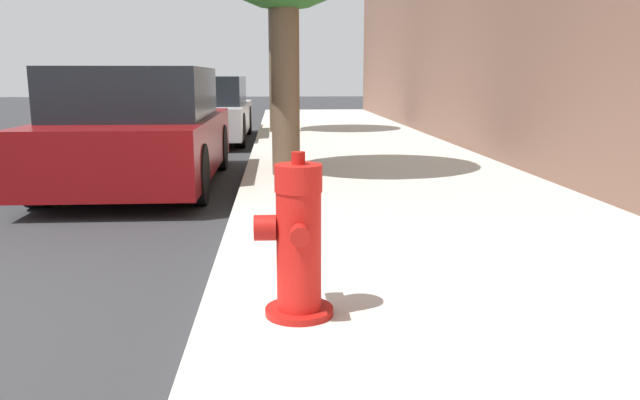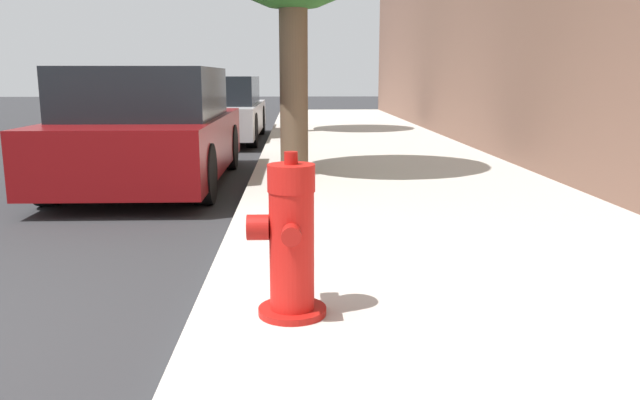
% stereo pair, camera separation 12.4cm
% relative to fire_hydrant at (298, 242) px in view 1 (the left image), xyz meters
% --- Properties ---
extents(sidewalk_slab, '(3.55, 40.00, 0.16)m').
position_rel_fire_hydrant_xyz_m(sidewalk_slab, '(1.26, -0.15, -0.46)').
color(sidewalk_slab, beige).
rests_on(sidewalk_slab, ground_plane).
extents(fire_hydrant, '(0.40, 0.41, 0.83)m').
position_rel_fire_hydrant_xyz_m(fire_hydrant, '(0.00, 0.00, 0.00)').
color(fire_hydrant, '#A91511').
rests_on(fire_hydrant, sidewalk_slab).
extents(parked_car_near, '(1.84, 4.15, 1.45)m').
position_rel_fire_hydrant_xyz_m(parked_car_near, '(-1.77, 4.82, 0.16)').
color(parked_car_near, maroon).
rests_on(parked_car_near, ground_plane).
extents(parked_car_mid, '(1.72, 4.57, 1.35)m').
position_rel_fire_hydrant_xyz_m(parked_car_mid, '(-1.57, 10.34, 0.12)').
color(parked_car_mid, '#B7B7BC').
rests_on(parked_car_mid, ground_plane).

